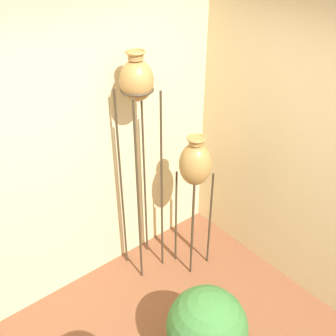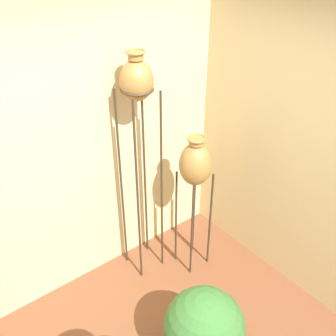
# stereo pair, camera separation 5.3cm
# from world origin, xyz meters

# --- Properties ---
(wall_back) EXTENTS (7.21, 0.06, 2.70)m
(wall_back) POSITION_xyz_m (0.00, 1.63, 1.35)
(wall_back) COLOR beige
(wall_back) RESTS_ON ground_plane
(vase_stand_tall) EXTENTS (0.28, 0.28, 2.17)m
(vase_stand_tall) POSITION_xyz_m (0.63, 1.37, 1.84)
(vase_stand_tall) COLOR #382D1E
(vase_stand_tall) RESTS_ON ground_plane
(vase_stand_medium) EXTENTS (0.29, 0.29, 1.43)m
(vase_stand_medium) POSITION_xyz_m (1.02, 1.09, 1.15)
(vase_stand_medium) COLOR #382D1E
(vase_stand_medium) RESTS_ON ground_plane
(potted_plant) EXTENTS (0.61, 0.61, 0.75)m
(potted_plant) POSITION_xyz_m (0.35, 0.19, 0.42)
(potted_plant) COLOR brown
(potted_plant) RESTS_ON ground_plane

